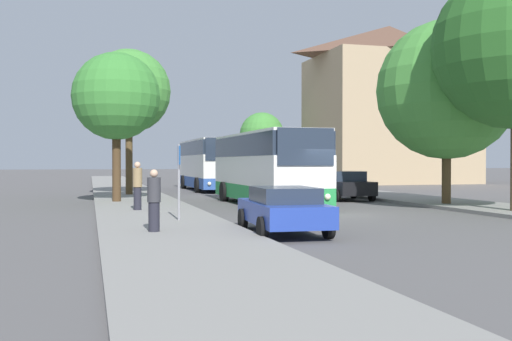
{
  "coord_description": "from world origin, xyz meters",
  "views": [
    {
      "loc": [
        -9.19,
        -21.68,
        2.0
      ],
      "look_at": [
        -0.7,
        8.85,
        1.55
      ],
      "focal_mm": 42.0,
      "sensor_mm": 36.0,
      "label": 1
    }
  ],
  "objects": [
    {
      "name": "tree_right_mid",
      "position": [
        6.19,
        1.82,
        5.23
      ],
      "size": [
        6.22,
        6.22,
        8.2
      ],
      "color": "#513D23",
      "rests_on": "sidewalk_right"
    },
    {
      "name": "parked_car_right_near",
      "position": [
        3.78,
        7.37,
        0.79
      ],
      "size": [
        2.2,
        4.0,
        1.52
      ],
      "rotation": [
        0.0,
        0.0,
        3.1
      ],
      "color": "black",
      "rests_on": "ground_plane"
    },
    {
      "name": "parked_car_left_curb",
      "position": [
        -4.02,
        -5.89,
        0.7
      ],
      "size": [
        2.15,
        4.29,
        1.31
      ],
      "rotation": [
        0.0,
        0.0,
        -0.06
      ],
      "color": "#233D9E",
      "rests_on": "ground_plane"
    },
    {
      "name": "pedestrian_waiting_far",
      "position": [
        -7.42,
        1.81,
        1.1
      ],
      "size": [
        0.36,
        0.36,
        1.87
      ],
      "rotation": [
        0.0,
        0.0,
        5.29
      ],
      "color": "#23232D",
      "rests_on": "sidewalk_left"
    },
    {
      "name": "ground_plane",
      "position": [
        0.0,
        0.0,
        0.0
      ],
      "size": [
        300.0,
        300.0,
        0.0
      ],
      "primitive_type": "plane",
      "color": "#565454",
      "rests_on": "ground"
    },
    {
      "name": "pedestrian_waiting_near",
      "position": [
        -7.55,
        -5.63,
        0.98
      ],
      "size": [
        0.36,
        0.36,
        1.66
      ],
      "rotation": [
        0.0,
        0.0,
        0.41
      ],
      "color": "#23232D",
      "rests_on": "sidewalk_left"
    },
    {
      "name": "sidewalk_right",
      "position": [
        7.0,
        0.0,
        0.07
      ],
      "size": [
        4.0,
        120.0,
        0.15
      ],
      "primitive_type": "cube",
      "color": "gray",
      "rests_on": "ground_plane"
    },
    {
      "name": "bus_middle",
      "position": [
        -1.14,
        19.95,
        1.89
      ],
      "size": [
        2.87,
        10.42,
        3.55
      ],
      "rotation": [
        0.0,
        0.0,
        -0.0
      ],
      "color": "#2D519E",
      "rests_on": "ground_plane"
    },
    {
      "name": "sidewalk_left",
      "position": [
        -7.0,
        0.0,
        0.07
      ],
      "size": [
        4.0,
        120.0,
        0.15
      ],
      "primitive_type": "cube",
      "color": "gray",
      "rests_on": "ground_plane"
    },
    {
      "name": "bus_front",
      "position": [
        -1.3,
        4.95,
        1.78
      ],
      "size": [
        2.94,
        10.46,
        3.33
      ],
      "rotation": [
        0.0,
        0.0,
        0.01
      ],
      "color": "#238942",
      "rests_on": "ground_plane"
    },
    {
      "name": "tree_left_near",
      "position": [
        -7.98,
        7.22,
        5.08
      ],
      "size": [
        4.11,
        4.11,
        7.01
      ],
      "color": "#47331E",
      "rests_on": "sidewalk_left"
    },
    {
      "name": "tree_right_near",
      "position": [
        7.21,
        35.16,
        4.72
      ],
      "size": [
        4.37,
        4.37,
        6.77
      ],
      "color": "brown",
      "rests_on": "sidewalk_right"
    },
    {
      "name": "bus_stop_sign",
      "position": [
        -6.46,
        -2.66,
        1.66
      ],
      "size": [
        0.08,
        0.45,
        2.42
      ],
      "color": "gray",
      "rests_on": "sidewalk_left"
    },
    {
      "name": "tree_left_far",
      "position": [
        -7.02,
        13.31,
        6.05
      ],
      "size": [
        4.78,
        4.78,
        8.31
      ],
      "color": "#513D23",
      "rests_on": "sidewalk_left"
    },
    {
      "name": "building_right_background",
      "position": [
        18.38,
        30.01,
        7.5
      ],
      "size": [
        14.08,
        10.12,
        15.0
      ],
      "color": "tan",
      "rests_on": "ground_plane"
    }
  ]
}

